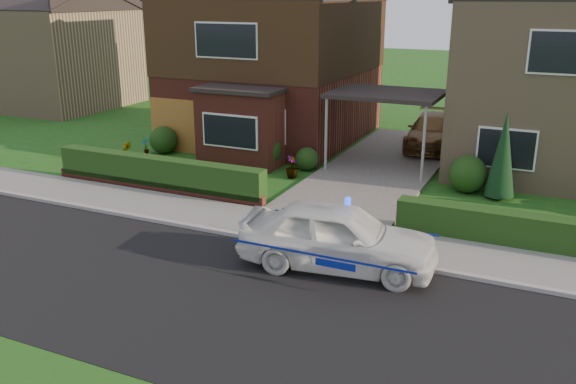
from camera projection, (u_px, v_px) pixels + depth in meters
The scene contains 23 objects.
ground at pixel (233, 301), 12.57m from camera, with size 120.00×120.00×0.00m, color #1C4E14.
road at pixel (233, 301), 12.57m from camera, with size 60.00×6.00×0.02m, color black.
kerb at pixel (293, 245), 15.19m from camera, with size 60.00×0.16×0.12m, color #9E9993.
sidewalk at pixel (310, 231), 16.10m from camera, with size 60.00×2.00×0.10m, color slate.
driveway at pixel (383, 167), 22.06m from camera, with size 3.80×12.00×0.12m, color #666059.
house_left at pixel (274, 49), 25.69m from camera, with size 7.50×9.53×7.25m.
house_right at pixel (573, 65), 21.23m from camera, with size 7.50×8.06×7.25m.
carport_link at pixel (386, 95), 21.21m from camera, with size 3.80×3.00×2.77m.
garage_door at pixel (175, 125), 24.12m from camera, with size 2.20×0.10×2.10m, color #90571F.
dwarf_wall at pixel (156, 187), 19.39m from camera, with size 7.70×0.25×0.36m, color maroon.
hedge_left at pixel (160, 191), 19.58m from camera, with size 7.50×0.55×0.90m, color #173510.
hedge_right at pixel (548, 253), 14.90m from camera, with size 7.50×0.55×0.80m, color #173510.
shrub_left_far at pixel (164, 140), 23.98m from camera, with size 1.08×1.08×1.08m, color #173510.
shrub_left_mid at pixel (263, 150), 21.99m from camera, with size 1.32×1.32×1.32m, color #173510.
shrub_left_near at pixel (307, 159), 21.69m from camera, with size 0.84×0.84×0.84m, color #173510.
shrub_right_near at pixel (468, 174), 19.24m from camera, with size 1.20×1.20×1.20m, color #173510.
conifer_a at pixel (503, 158), 18.46m from camera, with size 0.90×0.90×2.60m, color black.
neighbour_left at pixel (58, 59), 33.50m from camera, with size 6.50×7.00×5.20m, color tan.
police_car at pixel (338, 237), 13.85m from camera, with size 4.16×4.71×1.71m.
driveway_car at pixel (432, 131), 24.40m from camera, with size 1.82×4.48×1.30m, color brown.
potted_plant_a at pixel (146, 146), 23.81m from camera, with size 0.35×0.24×0.67m, color gray.
potted_plant_b at pixel (126, 152), 22.76m from camera, with size 0.42×0.34×0.77m, color gray.
potted_plant_c at pixel (292, 167), 20.79m from camera, with size 0.43×0.43×0.76m, color gray.
Camera 1 is at (5.71, -9.75, 6.06)m, focal length 38.00 mm.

